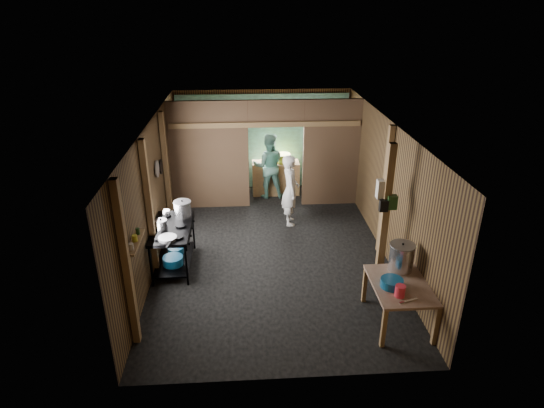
{
  "coord_description": "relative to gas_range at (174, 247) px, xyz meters",
  "views": [
    {
      "loc": [
        -0.52,
        -8.12,
        4.68
      ],
      "look_at": [
        0.0,
        -0.2,
        1.1
      ],
      "focal_mm": 30.13,
      "sensor_mm": 36.0,
      "label": 1
    }
  ],
  "objects": [
    {
      "name": "blue_tub_front",
      "position": [
        0.0,
        -0.2,
        -0.18
      ],
      "size": [
        0.38,
        0.38,
        0.16
      ],
      "primitive_type": "cylinder",
      "color": "#10507E",
      "rests_on": "gas_range"
    },
    {
      "name": "jar_white",
      "position": [
        -0.27,
        -1.82,
        1.04
      ],
      "size": [
        0.07,
        0.07,
        0.1
      ],
      "primitive_type": "cylinder",
      "color": "beige",
      "rests_on": "wall_shelf"
    },
    {
      "name": "wall_back",
      "position": [
        1.88,
        4.03,
        0.88
      ],
      "size": [
        4.5,
        0.0,
        2.6
      ],
      "primitive_type": "cube",
      "color": "brown",
      "rests_on": "ground"
    },
    {
      "name": "wall_clock",
      "position": [
        2.13,
        3.93,
        1.48
      ],
      "size": [
        0.2,
        0.03,
        0.2
      ],
      "primitive_type": "cylinder",
      "rotation": [
        1.57,
        0.0,
        0.0
      ],
      "color": "beige",
      "rests_on": "wall_back"
    },
    {
      "name": "stove_pot_med",
      "position": [
        -0.17,
        -0.08,
        0.5
      ],
      "size": [
        0.22,
        0.22,
        0.2
      ],
      "primitive_type": null,
      "rotation": [
        0.0,
        0.0,
        -0.01
      ],
      "color": "silver",
      "rests_on": "gas_range"
    },
    {
      "name": "blue_tub_back",
      "position": [
        0.0,
        0.21,
        -0.2
      ],
      "size": [
        0.31,
        0.31,
        0.12
      ],
      "primitive_type": "cylinder",
      "color": "#10507E",
      "rests_on": "gas_range"
    },
    {
      "name": "post_left_b",
      "position": [
        -0.3,
        -0.27,
        0.88
      ],
      "size": [
        0.1,
        0.12,
        2.6
      ],
      "primitive_type": "cube",
      "color": "olive",
      "rests_on": "floor"
    },
    {
      "name": "worker_back",
      "position": [
        1.99,
        3.27,
        0.41
      ],
      "size": [
        0.81,
        0.64,
        1.66
      ],
      "primitive_type": "imported",
      "rotation": [
        0.0,
        0.0,
        3.13
      ],
      "color": "#619D8F",
      "rests_on": "floor"
    },
    {
      "name": "wall_right",
      "position": [
        4.13,
        0.53,
        0.88
      ],
      "size": [
        0.0,
        7.0,
        2.6
      ],
      "primitive_type": "cube",
      "color": "brown",
      "rests_on": "ground"
    },
    {
      "name": "stove_pot_large",
      "position": [
        0.17,
        0.42,
        0.57
      ],
      "size": [
        0.34,
        0.34,
        0.34
      ],
      "primitive_type": null,
      "rotation": [
        0.0,
        0.0,
        -0.01
      ],
      "color": "silver",
      "rests_on": "gas_range"
    },
    {
      "name": "floor",
      "position": [
        1.88,
        0.53,
        -0.42
      ],
      "size": [
        4.5,
        7.0,
        0.0
      ],
      "primitive_type": "cube",
      "color": "black",
      "rests_on": "ground"
    },
    {
      "name": "partition_header",
      "position": [
        2.13,
        2.73,
        1.88
      ],
      "size": [
        1.3,
        0.1,
        0.6
      ],
      "primitive_type": "cube",
      "color": "brown",
      "rests_on": "wall_back"
    },
    {
      "name": "knife",
      "position": [
        3.68,
        -2.31,
        0.28
      ],
      "size": [
        0.3,
        0.12,
        0.01
      ],
      "primitive_type": "cube",
      "rotation": [
        0.0,
        0.0,
        0.29
      ],
      "color": "silver",
      "rests_on": "prep_table"
    },
    {
      "name": "frying_pan",
      "position": [
        0.0,
        -0.5,
        0.45
      ],
      "size": [
        0.43,
        0.6,
        0.07
      ],
      "primitive_type": null,
      "rotation": [
        0.0,
        0.0,
        -0.21
      ],
      "color": "gray",
      "rests_on": "gas_range"
    },
    {
      "name": "yellow_tub",
      "position": [
        2.36,
        3.48,
        0.54
      ],
      "size": [
        0.4,
        0.4,
        0.22
      ],
      "primitive_type": "cylinder",
      "color": "yellow",
      "rests_on": "back_counter"
    },
    {
      "name": "cross_beam",
      "position": [
        1.88,
        2.68,
        1.63
      ],
      "size": [
        4.4,
        0.12,
        0.12
      ],
      "primitive_type": "cube",
      "color": "olive",
      "rests_on": "wall_left"
    },
    {
      "name": "bag_green",
      "position": [
        3.8,
        -0.83,
        1.18
      ],
      "size": [
        0.16,
        0.12,
        0.24
      ],
      "primitive_type": "cube",
      "color": "#20451B",
      "rests_on": "post_free"
    },
    {
      "name": "post_free",
      "position": [
        3.73,
        -0.77,
        0.88
      ],
      "size": [
        0.12,
        0.12,
        2.6
      ],
      "primitive_type": "cube",
      "color": "olive",
      "rests_on": "floor"
    },
    {
      "name": "gas_range",
      "position": [
        0.0,
        0.0,
        0.0
      ],
      "size": [
        0.74,
        1.44,
        0.85
      ],
      "primitive_type": null,
      "color": "black",
      "rests_on": "floor"
    },
    {
      "name": "jar_yellow",
      "position": [
        -0.27,
        -1.57,
        1.04
      ],
      "size": [
        0.08,
        0.08,
        0.1
      ],
      "primitive_type": "cylinder",
      "color": "yellow",
      "rests_on": "wall_shelf"
    },
    {
      "name": "turquoise_panel",
      "position": [
        1.88,
        3.97,
        0.83
      ],
      "size": [
        4.4,
        0.06,
        2.5
      ],
      "primitive_type": "cube",
      "color": "#70CACB",
      "rests_on": "wall_back"
    },
    {
      "name": "pan_lid_small",
      "position": [
        -0.33,
        1.33,
        1.13
      ],
      "size": [
        0.03,
        0.3,
        0.3
      ],
      "primitive_type": "cylinder",
      "rotation": [
        0.0,
        1.57,
        0.0
      ],
      "color": "black",
      "rests_on": "wall_left"
    },
    {
      "name": "wash_basin",
      "position": [
        3.55,
        -1.94,
        0.34
      ],
      "size": [
        0.45,
        0.45,
        0.13
      ],
      "primitive_type": "cylinder",
      "rotation": [
        0.0,
        0.0,
        0.42
      ],
      "color": "#10507E",
      "rests_on": "prep_table"
    },
    {
      "name": "stock_pot",
      "position": [
        3.83,
        -1.47,
        0.49
      ],
      "size": [
        0.41,
        0.41,
        0.48
      ],
      "primitive_type": null,
      "rotation": [
        0.0,
        0.0,
        0.02
      ],
      "color": "silver",
      "rests_on": "prep_table"
    },
    {
      "name": "ceiling",
      "position": [
        1.88,
        0.53,
        2.18
      ],
      "size": [
        4.5,
        7.0,
        0.0
      ],
      "primitive_type": "cube",
      "color": "#393531",
      "rests_on": "ground"
    },
    {
      "name": "wall_shelf",
      "position": [
        -0.27,
        -1.57,
        0.98
      ],
      "size": [
        0.14,
        0.8,
        0.03
      ],
      "primitive_type": "cube",
      "color": "olive",
      "rests_on": "wall_left"
    },
    {
      "name": "prep_table",
      "position": [
        3.71,
        -1.89,
        -0.07
      ],
      "size": [
        0.86,
        1.18,
        0.7
      ],
      "primitive_type": null,
      "color": "#A0816D",
      "rests_on": "floor"
    },
    {
      "name": "stove_saucepan",
      "position": [
        -0.17,
        0.52,
        0.47
      ],
      "size": [
        0.16,
        0.16,
        0.09
      ],
      "primitive_type": "cylinder",
      "rotation": [
        0.0,
        0.0,
        0.06
      ],
      "color": "silver",
      "rests_on": "gas_range"
    },
    {
      "name": "bag_white",
      "position": [
        3.68,
        -0.69,
        1.36
      ],
      "size": [
        0.22,
        0.15,
        0.32
      ],
      "primitive_type": "cube",
      "color": "beige",
      "rests_on": "post_free"
    },
    {
      "name": "partition_right",
      "position": [
        3.46,
        2.73,
        0.88
      ],
      "size": [
        1.35,
        0.1,
        2.6
      ],
      "primitive_type": "cube",
      "color": "brown",
      "rests_on": "floor"
    },
    {
      "name": "post_left_a",
      "position": [
        -0.3,
        -2.07,
        0.88
      ],
      "size": [
        0.1,
        0.12,
        2.6
      ],
      "primitive_type": "cube",
      "color": "olive",
      "rests_on": "floor"
    },
    {
      "name": "post_right",
      "position": [
        4.06,
        0.33,
        0.88
      ],
      "size": [
        0.1,
        0.12,
        2.6
      ],
      "primitive_type": "cube",
      "color": "olive",
      "rests_on": "floor"
    },
    {
      "name": "jar_green",
      "position": [
        -0.27,
        -1.35,
        1.04
      ],
      "size": [
        0.06,
        0.06,
        0.1
      ],
      "primitive_type": "cylinder",
      "color": "#20451B",
      "rests_on": "wall_shelf"
    },
    {
      "name": "pink_bucket",
      "position": [
        3.59,
        -2.19,
        0.37
      ],
      "size": [
        0.19,
        0.19,
        0.18
      ],
      "primitive_type": "cylinder",
      "rotation": [
        0.0,
        0.0,
        -0.34
      ],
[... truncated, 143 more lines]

